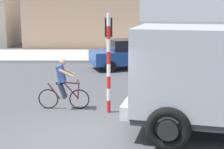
% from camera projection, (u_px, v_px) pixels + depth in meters
% --- Properties ---
extents(ground_plane, '(120.00, 120.00, 0.00)m').
position_uv_depth(ground_plane, '(75.00, 138.00, 9.00)').
color(ground_plane, '#4C4C51').
extents(sidewalk_far, '(80.00, 5.00, 0.16)m').
position_uv_depth(sidewalk_far, '(97.00, 56.00, 22.83)').
color(sidewalk_far, '#ADADA8').
rests_on(sidewalk_far, ground).
extents(cyclist, '(1.73, 0.50, 1.72)m').
position_uv_depth(cyclist, '(62.00, 84.00, 11.35)').
color(cyclist, black).
rests_on(cyclist, ground).
extents(traffic_light_pole, '(0.24, 0.43, 3.20)m').
position_uv_depth(traffic_light_pole, '(108.00, 49.00, 10.83)').
color(traffic_light_pole, red).
rests_on(traffic_light_pole, ground).
extents(car_red_near, '(4.31, 2.69, 1.60)m').
position_uv_depth(car_red_near, '(197.00, 68.00, 14.49)').
color(car_red_near, '#1E2328').
rests_on(car_red_near, ground).
extents(car_far_side, '(4.32, 2.77, 1.60)m').
position_uv_depth(car_far_side, '(128.00, 54.00, 18.58)').
color(car_far_side, '#234C9E').
rests_on(car_far_side, ground).
extents(building_mid_block, '(8.97, 5.88, 5.34)m').
position_uv_depth(building_mid_block, '(82.00, 14.00, 27.96)').
color(building_mid_block, tan).
rests_on(building_mid_block, ground).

